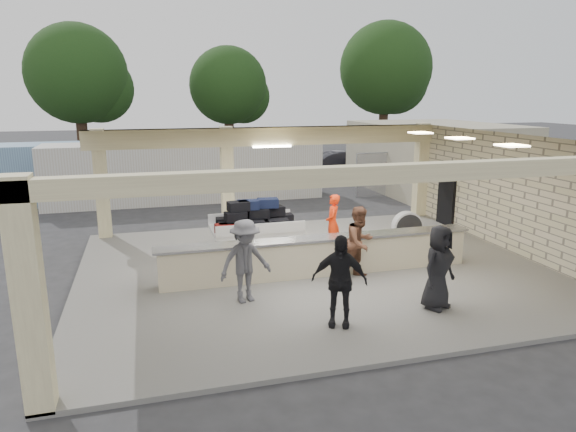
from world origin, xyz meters
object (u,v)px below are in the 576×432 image
object	(u,v)px
passenger_a	(360,243)
passenger_c	(245,261)
car_white_a	(392,166)
baggage_counter	(320,256)
passenger_b	(339,281)
baggage_handler	(333,223)
drum_fan	(407,227)
car_white_b	(433,163)
luggage_cart	(254,222)
passenger_d	(438,267)
car_dark	(344,162)
container_white	(187,171)

from	to	relation	value
passenger_a	passenger_c	bearing A→B (deg)	165.89
passenger_a	car_white_a	size ratio (longest dim) A/B	0.38
baggage_counter	passenger_b	world-z (taller)	passenger_b
baggage_handler	drum_fan	bearing A→B (deg)	112.80
baggage_counter	passenger_a	size ratio (longest dim) A/B	4.49
passenger_c	car_white_b	bearing A→B (deg)	33.07
luggage_cart	passenger_a	bearing A→B (deg)	-56.96
passenger_a	car_white_b	distance (m)	18.20
baggage_counter	car_white_a	bearing A→B (deg)	57.05
passenger_b	car_white_b	size ratio (longest dim) A/B	0.40
baggage_handler	passenger_d	distance (m)	4.51
car_dark	baggage_counter	bearing A→B (deg)	154.62
drum_fan	car_dark	xyz separation A→B (m)	(3.68, 14.50, 0.02)
drum_fan	passenger_c	distance (m)	6.39
container_white	passenger_c	bearing A→B (deg)	-89.59
passenger_d	container_white	distance (m)	14.26
passenger_a	container_white	size ratio (longest dim) A/B	0.15
car_white_a	container_white	size ratio (longest dim) A/B	0.41
car_white_b	container_white	distance (m)	14.45
car_white_b	baggage_counter	bearing A→B (deg)	145.03
passenger_b	car_dark	bearing A→B (deg)	92.54
car_white_b	car_dark	distance (m)	5.08
drum_fan	car_dark	distance (m)	14.96
baggage_counter	passenger_c	xyz separation A→B (m)	(-2.14, -1.22, 0.44)
drum_fan	car_white_b	xyz separation A→B (m)	(8.25, 12.28, 0.08)
passenger_d	car_dark	distance (m)	19.76
luggage_cart	baggage_handler	size ratio (longest dim) A/B	1.53
baggage_counter	container_white	world-z (taller)	container_white
passenger_a	passenger_d	bearing A→B (deg)	-95.62
drum_fan	passenger_b	world-z (taller)	passenger_b
passenger_b	car_white_b	world-z (taller)	passenger_b
luggage_cart	passenger_c	distance (m)	3.91
passenger_c	car_white_a	world-z (taller)	passenger_c
luggage_cart	drum_fan	world-z (taller)	luggage_cart
car_dark	container_white	xyz separation A→B (m)	(-9.53, -5.36, 0.61)
passenger_b	car_white_b	bearing A→B (deg)	78.58
drum_fan	passenger_b	distance (m)	6.24
container_white	car_dark	bearing A→B (deg)	28.61
baggage_counter	passenger_b	size ratio (longest dim) A/B	4.41
baggage_counter	luggage_cart	xyz separation A→B (m)	(-1.17, 2.57, 0.35)
passenger_b	drum_fan	bearing A→B (deg)	73.91
passenger_b	passenger_c	bearing A→B (deg)	157.23
passenger_c	car_white_b	xyz separation A→B (m)	(13.85, 15.34, -0.30)
passenger_a	passenger_b	world-z (taller)	passenger_b
passenger_b	container_white	xyz separation A→B (m)	(-1.80, 13.87, 0.25)
drum_fan	car_white_a	bearing A→B (deg)	71.22
passenger_c	passenger_d	world-z (taller)	passenger_c
luggage_cart	drum_fan	xyz separation A→B (m)	(4.62, -0.72, -0.29)
passenger_d	car_white_b	bearing A→B (deg)	33.47
baggage_handler	passenger_c	distance (m)	4.36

